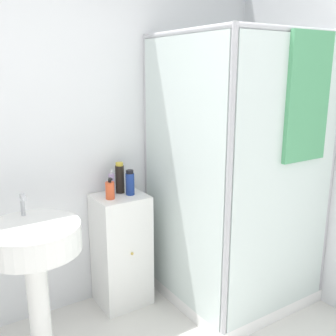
% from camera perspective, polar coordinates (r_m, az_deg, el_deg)
% --- Properties ---
extents(wall_back, '(6.40, 0.06, 2.50)m').
position_cam_1_polar(wall_back, '(2.74, -16.77, 4.07)').
color(wall_back, silver).
rests_on(wall_back, ground_plane).
extents(shower_enclosure, '(0.97, 1.00, 1.94)m').
position_cam_1_polar(shower_enclosure, '(2.97, 9.62, -9.62)').
color(shower_enclosure, white).
rests_on(shower_enclosure, ground_plane).
extents(vanity_cabinet, '(0.36, 0.34, 0.84)m').
position_cam_1_polar(vanity_cabinet, '(2.95, -6.78, -11.73)').
color(vanity_cabinet, white).
rests_on(vanity_cabinet, ground_plane).
extents(sink, '(0.52, 0.52, 1.01)m').
position_cam_1_polar(sink, '(2.34, -18.85, -11.64)').
color(sink, white).
rests_on(sink, ground_plane).
extents(soap_dispenser, '(0.06, 0.06, 0.15)m').
position_cam_1_polar(soap_dispenser, '(2.72, -8.41, -3.20)').
color(soap_dispenser, '#E5562D').
rests_on(soap_dispenser, vanity_cabinet).
extents(shampoo_bottle_tall_black, '(0.06, 0.06, 0.22)m').
position_cam_1_polar(shampoo_bottle_tall_black, '(2.83, -7.01, -1.45)').
color(shampoo_bottle_tall_black, black).
rests_on(shampoo_bottle_tall_black, vanity_cabinet).
extents(shampoo_bottle_blue, '(0.06, 0.06, 0.18)m').
position_cam_1_polar(shampoo_bottle_blue, '(2.78, -5.54, -2.16)').
color(shampoo_bottle_blue, navy).
rests_on(shampoo_bottle_blue, vanity_cabinet).
extents(lotion_bottle_white, '(0.04, 0.04, 0.18)m').
position_cam_1_polar(lotion_bottle_white, '(2.82, -8.19, -2.26)').
color(lotion_bottle_white, '#B299C6').
rests_on(lotion_bottle_white, vanity_cabinet).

